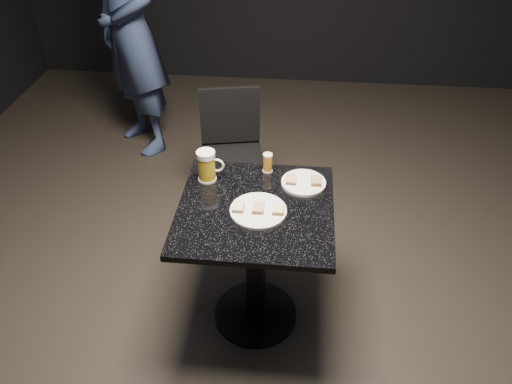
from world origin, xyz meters
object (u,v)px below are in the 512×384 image
patron (130,30)px  table (256,246)px  plate_large (258,211)px  beer_tumbler (268,163)px  chair (232,149)px  beer_mug (207,166)px  plate_small (304,183)px

patron → table: 2.03m
plate_large → beer_tumbler: beer_tumbler is taller
plate_large → table: bearing=115.3°
table → chair: chair is taller
plate_large → beer_mug: size_ratio=1.60×
patron → beer_tumbler: 1.77m
beer_mug → chair: 0.76m
table → beer_mug: beer_mug is taller
chair → plate_large: bearing=-74.5°
plate_large → chair: bearing=105.5°
plate_small → patron: size_ratio=0.11×
beer_mug → chair: size_ratio=0.18×
plate_large → table: plate_large is taller
plate_small → beer_mug: 0.47m
plate_small → table: bearing=-136.9°
beer_mug → chair: beer_mug is taller
beer_mug → beer_tumbler: size_ratio=1.61×
chair → beer_tumbler: bearing=-65.5°
patron → plate_large: bearing=-12.1°
table → chair: (-0.23, 0.87, -0.01)m
beer_mug → chair: (0.01, 0.68, -0.33)m
plate_large → table: (-0.02, 0.03, -0.25)m
plate_large → chair: size_ratio=0.30×
table → beer_tumbler: (0.03, 0.29, 0.29)m
plate_small → chair: bearing=123.4°
plate_large → chair: chair is taller
plate_large → patron: patron is taller
plate_small → table: 0.38m
table → chair: bearing=105.1°
plate_small → beer_mug: (-0.46, -0.01, 0.07)m
plate_large → patron: (-1.08, 1.71, 0.17)m
plate_large → beer_tumbler: (0.02, 0.32, 0.04)m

